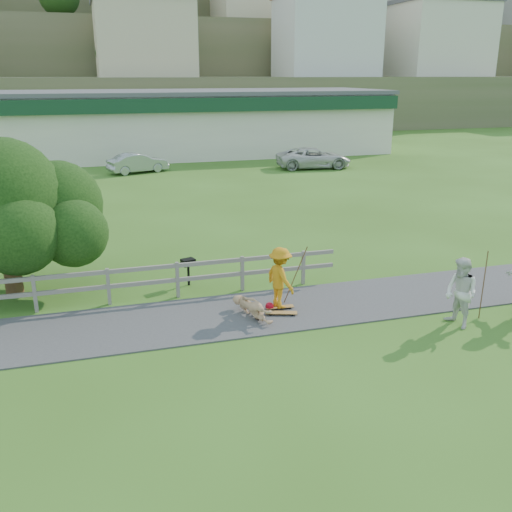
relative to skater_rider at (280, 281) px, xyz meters
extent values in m
plane|color=#355A19|center=(-0.62, -1.51, -0.87)|extent=(260.00, 260.00, 0.00)
cube|color=#38383A|center=(-0.62, -0.01, -0.85)|extent=(34.00, 3.00, 0.04)
cube|color=slate|center=(-6.62, 1.79, -0.32)|extent=(0.10, 0.10, 1.10)
cube|color=slate|center=(-4.62, 1.79, -0.32)|extent=(0.10, 0.10, 1.10)
cube|color=slate|center=(-2.62, 1.79, -0.32)|extent=(0.10, 0.10, 1.10)
cube|color=slate|center=(-0.62, 1.79, -0.32)|extent=(0.10, 0.10, 1.10)
cube|color=slate|center=(1.38, 1.79, -0.32)|extent=(0.10, 0.10, 1.10)
cube|color=slate|center=(-5.12, 1.79, 0.13)|extent=(15.00, 0.08, 0.12)
cube|color=slate|center=(-5.12, 1.79, -0.32)|extent=(15.00, 0.08, 0.12)
cube|color=silver|center=(3.38, 33.49, 1.53)|extent=(32.00, 10.00, 4.80)
cube|color=#143922|center=(3.38, 28.29, 3.33)|extent=(32.00, 0.60, 1.00)
cube|color=#525257|center=(3.38, 33.49, 4.08)|extent=(32.50, 10.50, 0.30)
cube|color=#4B5733|center=(-0.62, 53.49, 2.13)|extent=(220.00, 14.00, 6.00)
cube|color=beige|center=(-0.62, 53.49, 8.63)|extent=(10.00, 9.00, 7.00)
cube|color=#525257|center=(-0.62, 53.49, 12.38)|extent=(10.40, 9.40, 0.50)
cube|color=#4B5733|center=(-0.62, 66.49, 5.63)|extent=(220.00, 14.00, 13.00)
cube|color=#4B5733|center=(-0.62, 79.49, 9.63)|extent=(220.00, 14.00, 21.00)
cube|color=#4B5733|center=(-0.62, 92.49, 14.13)|extent=(220.00, 14.00, 30.00)
imported|color=orange|center=(0.00, 0.00, 0.00)|extent=(0.93, 1.26, 1.75)
imported|color=tan|center=(-0.89, -0.31, -0.58)|extent=(1.66, 0.84, 0.59)
imported|color=silver|center=(4.19, -2.36, 0.07)|extent=(0.85, 1.01, 1.88)
imported|color=#9EA1A5|center=(-1.67, 24.94, -0.22)|extent=(4.22, 2.57, 1.31)
imported|color=beige|center=(10.42, 23.41, -0.15)|extent=(5.44, 2.94, 1.45)
sphere|color=#A6081A|center=(-0.29, 0.04, -0.75)|extent=(0.24, 0.24, 0.24)
cylinder|color=brown|center=(0.60, 0.40, 0.04)|extent=(0.03, 0.03, 1.82)
cylinder|color=brown|center=(5.08, -2.08, 0.09)|extent=(0.03, 0.03, 1.94)
camera|label=1|loc=(-4.86, -14.15, 5.54)|focal=40.00mm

